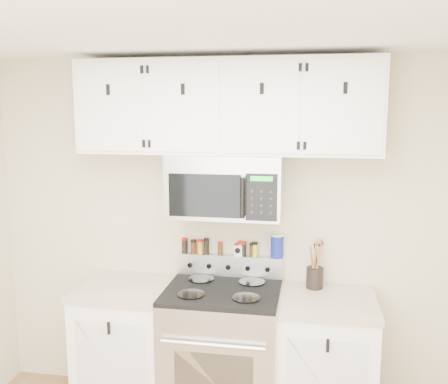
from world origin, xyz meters
name	(u,v)px	position (x,y,z in m)	size (l,w,h in m)	color
back_wall	(230,234)	(0.00, 1.75, 1.25)	(3.50, 0.01, 2.50)	#C1B790
ceiling	(148,3)	(0.00, 0.00, 2.50)	(3.50, 3.50, 0.01)	white
range	(223,353)	(0.00, 1.43, 0.49)	(0.76, 0.65, 1.10)	#B7B7BA
base_cabinet_left	(128,347)	(-0.69, 1.45, 0.46)	(0.64, 0.62, 0.92)	white
base_cabinet_right	(325,364)	(0.69, 1.45, 0.46)	(0.64, 0.62, 0.92)	white
microwave	(226,186)	(0.00, 1.55, 1.63)	(0.76, 0.44, 0.42)	#9E9EA3
upper_cabinets	(226,107)	(0.00, 1.58, 2.15)	(2.00, 0.35, 0.62)	white
utensil_crock	(315,276)	(0.61, 1.63, 1.01)	(0.12, 0.12, 0.34)	black
kitchen_timer	(238,250)	(0.06, 1.71, 1.14)	(0.07, 0.06, 0.08)	white
salt_canister	(277,246)	(0.34, 1.71, 1.18)	(0.09, 0.09, 0.17)	navy
spice_jar_0	(185,245)	(-0.33, 1.71, 1.16)	(0.04, 0.04, 0.11)	black
spice_jar_1	(194,246)	(-0.27, 1.71, 1.15)	(0.04, 0.04, 0.10)	#432110
spice_jar_2	(200,247)	(-0.21, 1.71, 1.15)	(0.04, 0.04, 0.10)	gold
spice_jar_3	(206,246)	(-0.17, 1.71, 1.16)	(0.04, 0.04, 0.12)	black
spice_jar_4	(220,248)	(-0.07, 1.71, 1.15)	(0.04, 0.04, 0.09)	#442C10
spice_jar_5	(237,249)	(0.06, 1.71, 1.14)	(0.05, 0.05, 0.09)	gold
spice_jar_6	(241,248)	(0.08, 1.71, 1.15)	(0.04, 0.04, 0.11)	gold
spice_jar_7	(243,249)	(0.10, 1.71, 1.15)	(0.05, 0.05, 0.10)	black
spice_jar_8	(252,250)	(0.16, 1.71, 1.15)	(0.04, 0.04, 0.10)	#452610
spice_jar_9	(255,249)	(0.18, 1.71, 1.15)	(0.04, 0.04, 0.10)	gold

